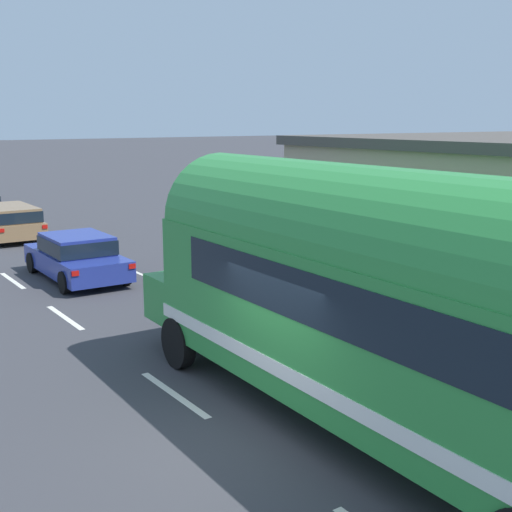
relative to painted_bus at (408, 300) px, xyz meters
The scene contains 5 objects.
ground_plane 3.28m from the painted_bus, 138.42° to the left, with size 300.00×300.00×0.00m, color #38383D.
lane_markings 14.49m from the painted_bus, 86.99° to the left, with size 3.68×80.00×0.01m.
painted_bus is the anchor object (origin of this frame).
car_lead 13.34m from the painted_bus, 90.16° to the left, with size 2.05×4.60×1.37m.
car_second 21.61m from the painted_bus, 89.58° to the left, with size 2.00×4.67×1.37m.
Camera 1 is at (-5.18, -7.88, 4.79)m, focal length 47.57 mm.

